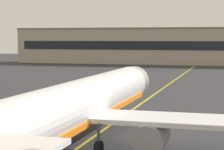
# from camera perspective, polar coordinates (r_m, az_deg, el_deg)

# --- Properties ---
(taxiway_centreline) EXTENTS (0.87, 180.00, 0.01)m
(taxiway_centreline) POSITION_cam_1_polar(r_m,az_deg,el_deg) (51.13, 1.43, -5.15)
(taxiway_centreline) COLOR yellow
(taxiway_centreline) RESTS_ON ground
(airliner_foreground) EXTENTS (32.06, 41.44, 11.65)m
(airliner_foreground) POSITION_cam_1_polar(r_m,az_deg,el_deg) (35.61, -4.79, -4.04)
(airliner_foreground) COLOR white
(airliner_foreground) RESTS_ON ground
(safety_cone_by_nose_gear) EXTENTS (0.44, 0.44, 0.55)m
(safety_cone_by_nose_gear) POSITION_cam_1_polar(r_m,az_deg,el_deg) (50.54, 3.12, -4.98)
(safety_cone_by_nose_gear) COLOR orange
(safety_cone_by_nose_gear) RESTS_ON ground
(terminal_building) EXTENTS (124.83, 12.40, 11.88)m
(terminal_building) POSITION_cam_1_polar(r_m,az_deg,el_deg) (148.91, 11.32, 3.58)
(terminal_building) COLOR #B2A893
(terminal_building) RESTS_ON ground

